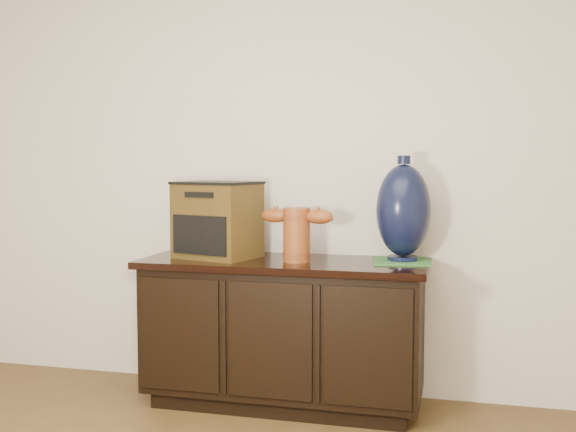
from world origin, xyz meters
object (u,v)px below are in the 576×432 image
(tv_radio, at_px, (217,220))
(terracotta_vessel, at_px, (297,232))
(sideboard, at_px, (284,331))
(lamp_base, at_px, (403,211))
(spray_can, at_px, (255,237))

(tv_radio, bearing_deg, terracotta_vessel, 9.60)
(terracotta_vessel, bearing_deg, tv_radio, -179.60)
(sideboard, relative_size, tv_radio, 3.13)
(sideboard, bearing_deg, tv_radio, 179.13)
(lamp_base, bearing_deg, spray_can, 174.93)
(sideboard, distance_m, spray_can, 0.52)
(terracotta_vessel, height_order, tv_radio, tv_radio)
(sideboard, xyz_separation_m, tv_radio, (-0.36, 0.01, 0.57))
(tv_radio, xyz_separation_m, lamp_base, (0.95, 0.07, 0.06))
(sideboard, relative_size, lamp_base, 2.79)
(spray_can, bearing_deg, sideboard, -37.07)
(tv_radio, relative_size, lamp_base, 0.89)
(tv_radio, xyz_separation_m, spray_can, (0.16, 0.14, -0.10))
(terracotta_vessel, bearing_deg, lamp_base, 19.70)
(terracotta_vessel, bearing_deg, spray_can, 151.93)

